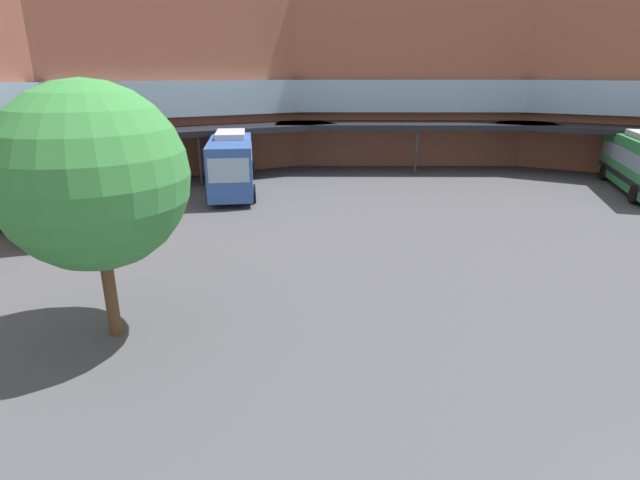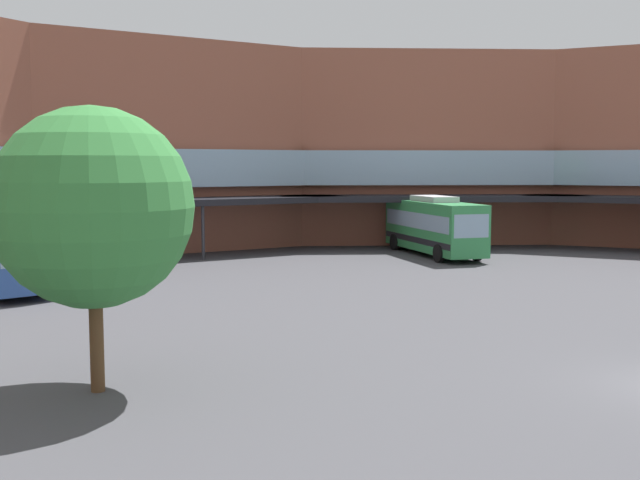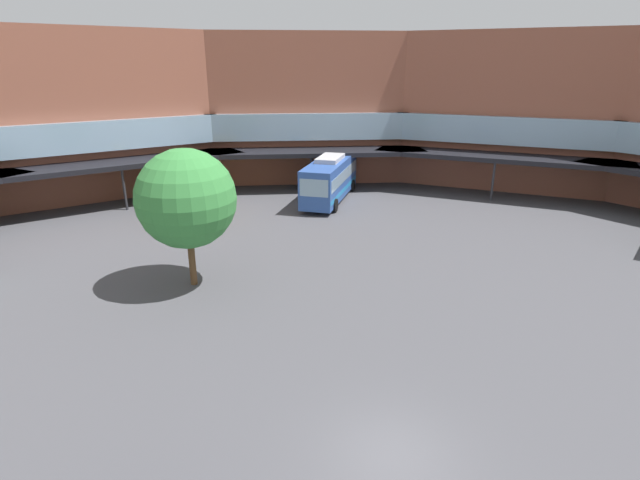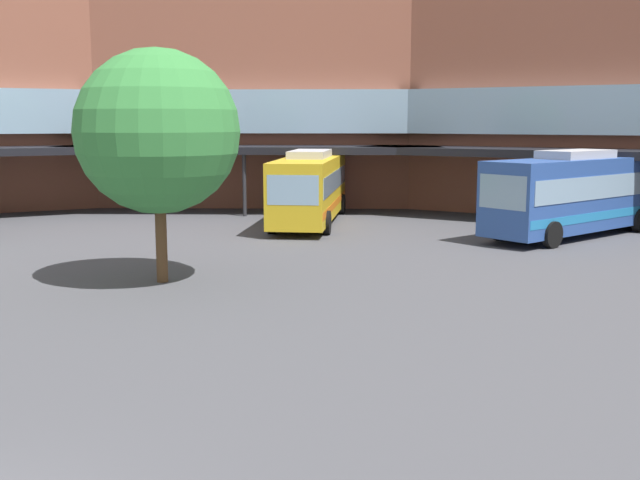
% 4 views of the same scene
% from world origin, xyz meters
% --- Properties ---
extents(station_building, '(85.15, 50.16, 14.09)m').
position_xyz_m(station_building, '(-0.00, 22.08, 6.79)').
color(station_building, '#93543F').
rests_on(station_building, ground).
extents(bus_5, '(9.03, 9.30, 3.85)m').
position_xyz_m(bus_5, '(24.69, 16.84, 1.95)').
color(bus_5, '#338C4C').
rests_on(bus_5, ground).
extents(plaza_tree, '(5.16, 5.16, 7.37)m').
position_xyz_m(plaza_tree, '(-7.86, 13.23, 4.78)').
color(plaza_tree, brown).
rests_on(plaza_tree, ground).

